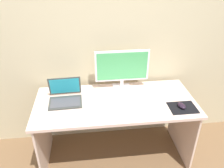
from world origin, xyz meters
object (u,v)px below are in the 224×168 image
(keyboard_external, at_px, (125,114))
(mouse, at_px, (182,106))
(monitor, at_px, (122,68))
(laptop, at_px, (65,97))

(keyboard_external, bearing_deg, mouse, 5.84)
(monitor, distance_m, mouse, 0.68)
(keyboard_external, xyz_separation_m, mouse, (0.53, 0.04, 0.02))
(laptop, height_order, mouse, laptop)
(keyboard_external, height_order, mouse, mouse)
(monitor, xyz_separation_m, laptop, (-0.57, -0.19, -0.18))
(keyboard_external, bearing_deg, monitor, 85.94)
(mouse, bearing_deg, laptop, 157.85)
(laptop, xyz_separation_m, mouse, (1.06, -0.23, -0.02))
(keyboard_external, distance_m, mouse, 0.53)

